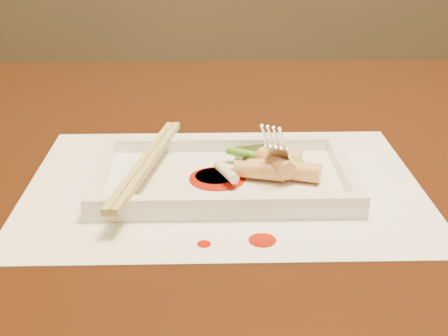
{
  "coord_description": "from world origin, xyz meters",
  "views": [
    {
      "loc": [
        -0.11,
        -0.65,
        1.02
      ],
      "look_at": [
        -0.1,
        -0.07,
        0.77
      ],
      "focal_mm": 50.0,
      "sensor_mm": 36.0,
      "label": 1
    }
  ],
  "objects_px": {
    "fork": "(293,102)",
    "table": "(301,234)",
    "chopstick_a": "(143,162)",
    "placemat": "(224,185)",
    "plate_base": "(224,181)"
  },
  "relations": [
    {
      "from": "table",
      "to": "chopstick_a",
      "type": "bearing_deg",
      "value": -157.51
    },
    {
      "from": "fork",
      "to": "table",
      "type": "bearing_deg",
      "value": 65.52
    },
    {
      "from": "table",
      "to": "fork",
      "type": "height_order",
      "value": "fork"
    },
    {
      "from": "plate_base",
      "to": "placemat",
      "type": "bearing_deg",
      "value": 0.0
    },
    {
      "from": "placemat",
      "to": "fork",
      "type": "xyz_separation_m",
      "value": [
        0.07,
        0.02,
        0.08
      ]
    },
    {
      "from": "table",
      "to": "plate_base",
      "type": "relative_size",
      "value": 5.38
    },
    {
      "from": "plate_base",
      "to": "chopstick_a",
      "type": "distance_m",
      "value": 0.08
    },
    {
      "from": "plate_base",
      "to": "fork",
      "type": "bearing_deg",
      "value": 14.42
    },
    {
      "from": "placemat",
      "to": "chopstick_a",
      "type": "distance_m",
      "value": 0.09
    },
    {
      "from": "placemat",
      "to": "chopstick_a",
      "type": "relative_size",
      "value": 1.79
    },
    {
      "from": "placemat",
      "to": "chopstick_a",
      "type": "bearing_deg",
      "value": 180.0
    },
    {
      "from": "table",
      "to": "fork",
      "type": "xyz_separation_m",
      "value": [
        -0.03,
        -0.06,
        0.18
      ]
    },
    {
      "from": "table",
      "to": "plate_base",
      "type": "xyz_separation_m",
      "value": [
        -0.1,
        -0.07,
        0.11
      ]
    },
    {
      "from": "table",
      "to": "placemat",
      "type": "xyz_separation_m",
      "value": [
        -0.1,
        -0.07,
        0.1
      ]
    },
    {
      "from": "fork",
      "to": "chopstick_a",
      "type": "bearing_deg",
      "value": -173.25
    }
  ]
}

